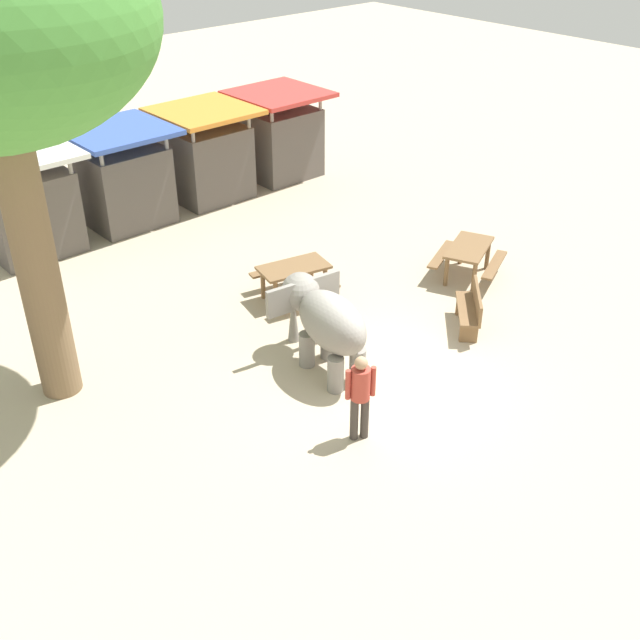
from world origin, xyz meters
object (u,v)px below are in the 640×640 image
at_px(market_stall_orange, 207,158).
at_px(market_stall_red, 280,138).
at_px(wooden_bench, 471,308).
at_px(market_stall_white, 27,208).
at_px(person_handler, 360,392).
at_px(picnic_table_near, 468,254).
at_px(market_stall_blue, 124,181).
at_px(elephant, 325,320).
at_px(picnic_table_far, 294,274).

distance_m(market_stall_orange, market_stall_red, 2.60).
bearing_deg(wooden_bench, market_stall_white, 75.14).
xyz_separation_m(person_handler, picnic_table_near, (5.84, 2.44, -0.36)).
height_order(market_stall_white, market_stall_blue, same).
distance_m(elephant, market_stall_blue, 8.49).
bearing_deg(market_stall_blue, picnic_table_far, -83.83).
height_order(wooden_bench, market_stall_blue, market_stall_blue).
relative_size(person_handler, picnic_table_near, 0.82).
relative_size(picnic_table_far, market_stall_white, 0.71).
distance_m(picnic_table_far, market_stall_orange, 6.38).
xyz_separation_m(picnic_table_near, market_stall_red, (0.94, 7.95, 0.55)).
relative_size(elephant, market_stall_orange, 0.95).
bearing_deg(picnic_table_far, market_stall_blue, -70.86).
bearing_deg(market_stall_orange, market_stall_white, 180.00).
height_order(picnic_table_near, market_stall_orange, market_stall_orange).
xyz_separation_m(elephant, market_stall_blue, (0.63, 8.47, 0.08)).
relative_size(picnic_table_far, market_stall_red, 0.71).
xyz_separation_m(elephant, picnic_table_far, (1.28, 2.42, -0.47)).
height_order(picnic_table_near, market_stall_red, market_stall_red).
bearing_deg(picnic_table_far, wooden_bench, 132.06).
xyz_separation_m(market_stall_white, market_stall_orange, (5.20, 0.00, 0.00)).
bearing_deg(picnic_table_far, person_handler, 75.70).
bearing_deg(elephant, market_stall_blue, 4.12).
bearing_deg(wooden_bench, elephant, 119.79).
bearing_deg(picnic_table_near, picnic_table_far, 128.61).
bearing_deg(market_stall_blue, wooden_bench, -74.96).
distance_m(picnic_table_far, market_stall_red, 7.59).
distance_m(picnic_table_near, market_stall_white, 10.51).
height_order(picnic_table_near, picnic_table_far, same).
relative_size(market_stall_orange, market_stall_red, 1.00).
height_order(person_handler, market_stall_red, market_stall_red).
relative_size(person_handler, market_stall_blue, 0.64).
bearing_deg(market_stall_red, picnic_table_near, -96.77).
bearing_deg(market_stall_blue, picnic_table_near, -61.83).
xyz_separation_m(market_stall_blue, market_stall_red, (5.20, 0.00, 0.00)).
distance_m(market_stall_blue, market_stall_orange, 2.60).
height_order(market_stall_white, market_stall_red, same).
bearing_deg(person_handler, wooden_bench, -48.08).
bearing_deg(elephant, picnic_table_far, -19.58).
bearing_deg(market_stall_white, wooden_bench, -61.43).
height_order(person_handler, picnic_table_far, person_handler).
bearing_deg(market_stall_blue, market_stall_orange, 0.00).
bearing_deg(picnic_table_near, wooden_bench, -163.11).
xyz_separation_m(market_stall_orange, market_stall_red, (2.60, 0.00, 0.00)).
relative_size(wooden_bench, picnic_table_near, 0.66).
relative_size(market_stall_white, market_stall_red, 1.00).
distance_m(elephant, market_stall_red, 10.28).
bearing_deg(market_stall_red, market_stall_blue, 180.00).
bearing_deg(picnic_table_far, market_stall_red, -113.97).
distance_m(wooden_bench, market_stall_white, 10.75).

